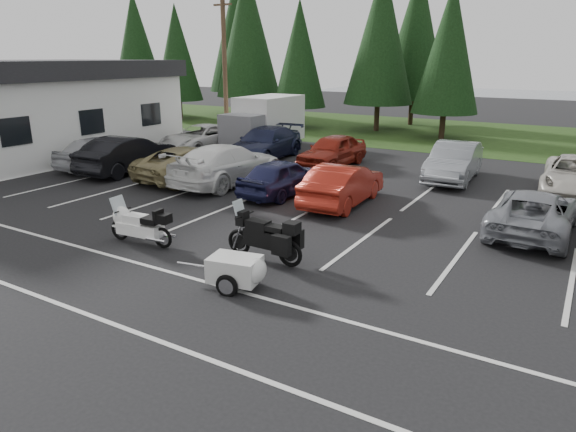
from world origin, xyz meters
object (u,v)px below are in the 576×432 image
(adventure_motorcycle, at_px, (264,232))
(utility_pole, at_px, (225,64))
(box_truck, at_px, (260,123))
(car_near_3, at_px, (227,164))
(car_near_4, at_px, (283,177))
(car_far_0, at_px, (201,138))
(car_near_2, at_px, (190,163))
(car_near_0, at_px, (101,151))
(car_near_6, at_px, (534,212))
(car_near_5, at_px, (343,184))
(touring_motorcycle, at_px, (140,222))
(car_far_1, at_px, (265,144))
(car_far_3, at_px, (454,162))
(car_far_4, at_px, (576,176))
(car_near_1, at_px, (128,154))
(cargo_trailer, at_px, (235,272))
(car_far_2, at_px, (332,151))
(building, at_px, (11,109))

(adventure_motorcycle, bearing_deg, utility_pole, 131.60)
(box_truck, relative_size, car_near_3, 0.98)
(car_near_4, bearing_deg, car_far_0, -28.56)
(car_near_2, bearing_deg, car_near_0, 8.81)
(car_near_3, height_order, car_near_6, car_near_3)
(car_near_5, relative_size, touring_motorcycle, 1.86)
(car_near_2, height_order, touring_motorcycle, car_near_2)
(box_truck, bearing_deg, adventure_motorcycle, -55.83)
(utility_pole, distance_m, car_far_1, 5.94)
(car_far_3, bearing_deg, car_far_4, -2.40)
(box_truck, height_order, car_near_1, box_truck)
(car_far_4, bearing_deg, car_far_0, 178.75)
(car_near_6, bearing_deg, cargo_trailer, 56.34)
(utility_pole, bearing_deg, car_far_1, -27.15)
(car_near_6, distance_m, car_far_4, 5.96)
(touring_motorcycle, distance_m, cargo_trailer, 4.15)
(car_near_1, bearing_deg, car_near_3, -178.47)
(car_far_1, bearing_deg, car_near_6, -27.78)
(touring_motorcycle, bearing_deg, cargo_trailer, -18.14)
(utility_pole, bearing_deg, touring_motorcycle, -61.16)
(utility_pole, distance_m, car_near_4, 12.21)
(car_near_0, relative_size, touring_motorcycle, 1.92)
(car_far_2, relative_size, cargo_trailer, 2.70)
(building, xyz_separation_m, touring_motorcycle, (15.94, -6.41, -1.79))
(car_near_4, relative_size, car_far_4, 0.81)
(car_far_0, bearing_deg, car_near_6, -13.69)
(building, xyz_separation_m, car_far_3, (21.55, 6.13, -1.65))
(car_near_0, height_order, cargo_trailer, car_near_0)
(car_near_6, relative_size, touring_motorcycle, 1.99)
(car_near_0, distance_m, car_far_2, 11.01)
(box_truck, bearing_deg, touring_motorcycle, -68.29)
(utility_pole, height_order, car_far_4, utility_pole)
(car_near_6, xyz_separation_m, car_far_3, (-3.80, 5.84, 0.14))
(box_truck, height_order, car_far_4, box_truck)
(car_near_6, height_order, car_far_4, car_far_4)
(car_far_1, xyz_separation_m, car_far_2, (3.83, 0.09, -0.04))
(car_near_1, distance_m, cargo_trailer, 13.81)
(car_near_5, distance_m, touring_motorcycle, 7.37)
(car_near_1, height_order, car_near_6, car_near_1)
(car_far_1, relative_size, adventure_motorcycle, 2.19)
(car_near_5, height_order, car_far_4, car_near_5)
(car_far_0, relative_size, adventure_motorcycle, 2.08)
(car_near_2, bearing_deg, utility_pole, -58.42)
(building, distance_m, car_near_0, 6.73)
(box_truck, relative_size, car_far_0, 1.06)
(box_truck, bearing_deg, cargo_trailer, -57.90)
(car_near_1, distance_m, car_far_3, 14.50)
(car_near_4, height_order, car_far_0, car_far_0)
(car_far_1, xyz_separation_m, car_far_4, (14.18, 0.23, -0.09))
(car_near_5, height_order, car_far_2, car_far_2)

